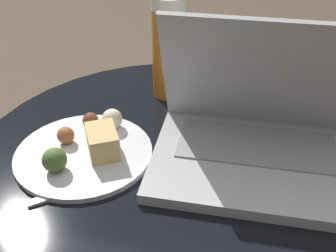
# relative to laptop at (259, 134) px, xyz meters

# --- Properties ---
(table) EXTENTS (0.71, 0.71, 0.51)m
(table) POSITION_rel_laptop_xyz_m (-0.13, -0.02, -0.17)
(table) COLOR black
(table) RESTS_ON ground_plane
(laptop) EXTENTS (0.35, 0.26, 0.24)m
(laptop) POSITION_rel_laptop_xyz_m (0.00, 0.00, 0.00)
(laptop) COLOR #B2B2B7
(laptop) RESTS_ON table
(beer_glass) EXTENTS (0.07, 0.07, 0.21)m
(beer_glass) POSITION_rel_laptop_xyz_m (-0.20, 0.17, 0.05)
(beer_glass) COLOR #C6701E
(beer_glass) RESTS_ON table
(snack_plate) EXTENTS (0.23, 0.23, 0.05)m
(snack_plate) POSITION_rel_laptop_xyz_m (-0.27, -0.07, -0.03)
(snack_plate) COLOR silver
(snack_plate) RESTS_ON table
(fork) EXTENTS (0.13, 0.12, 0.00)m
(fork) POSITION_rel_laptop_xyz_m (-0.23, -0.14, -0.05)
(fork) COLOR silver
(fork) RESTS_ON table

